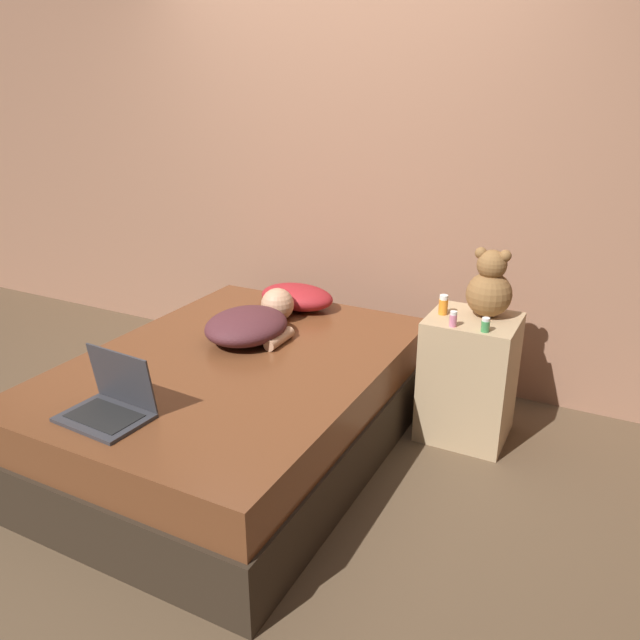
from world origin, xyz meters
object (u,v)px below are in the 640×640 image
(laptop, at_px, (111,402))
(person_lying, at_px, (253,322))
(pillow, at_px, (297,297))
(bottle_pink, at_px, (453,319))
(bottle_green, at_px, (485,325))
(teddy_bear, at_px, (490,287))
(bottle_orange, at_px, (443,305))

(laptop, bearing_deg, person_lying, 90.64)
(pillow, xyz_separation_m, laptop, (-0.05, -1.45, -0.01))
(bottle_pink, bearing_deg, bottle_green, 1.94)
(laptop, bearing_deg, teddy_bear, 54.26)
(pillow, relative_size, person_lying, 0.69)
(pillow, bearing_deg, teddy_bear, -1.58)
(bottle_pink, bearing_deg, laptop, -131.41)
(bottle_green, bearing_deg, bottle_pink, -178.06)
(teddy_bear, distance_m, bottle_pink, 0.27)
(bottle_orange, bearing_deg, person_lying, -157.85)
(pillow, xyz_separation_m, bottle_pink, (1.01, -0.25, 0.12))
(bottle_pink, height_order, bottle_orange, bottle_orange)
(bottle_green, distance_m, bottle_orange, 0.28)
(person_lying, distance_m, teddy_bear, 1.22)
(laptop, distance_m, bottle_orange, 1.65)
(teddy_bear, bearing_deg, pillow, 178.42)
(person_lying, xyz_separation_m, bottle_green, (1.16, 0.23, 0.11))
(bottle_pink, xyz_separation_m, bottle_orange, (-0.09, 0.14, 0.01))
(teddy_bear, relative_size, bottle_green, 5.05)
(bottle_green, bearing_deg, bottle_orange, 151.14)
(bottle_orange, bearing_deg, bottle_pink, -56.84)
(person_lying, xyz_separation_m, bottle_orange, (0.91, 0.37, 0.13))
(laptop, relative_size, teddy_bear, 1.04)
(pillow, bearing_deg, laptop, -91.85)
(person_lying, bearing_deg, bottle_pink, 12.44)
(laptop, distance_m, bottle_green, 1.71)
(pillow, xyz_separation_m, bottle_orange, (0.91, -0.11, 0.14))
(bottle_pink, bearing_deg, bottle_orange, 123.16)
(bottle_pink, relative_size, bottle_orange, 0.76)
(person_lying, relative_size, bottle_pink, 8.43)
(laptop, distance_m, teddy_bear, 1.85)
(person_lying, height_order, bottle_pink, bottle_pink)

